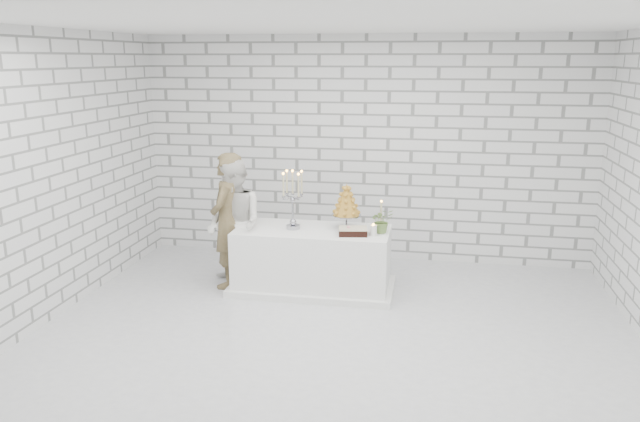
{
  "coord_description": "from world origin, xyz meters",
  "views": [
    {
      "loc": [
        0.88,
        -5.61,
        2.7
      ],
      "look_at": [
        -0.3,
        0.84,
        1.05
      ],
      "focal_mm": 34.33,
      "sensor_mm": 36.0,
      "label": 1
    }
  ],
  "objects_px": {
    "groom": "(227,221)",
    "croquembouche": "(346,206)",
    "bride": "(235,224)",
    "candelabra": "(293,200)",
    "cake_table": "(312,260)"
  },
  "relations": [
    {
      "from": "cake_table",
      "to": "croquembouche",
      "type": "bearing_deg",
      "value": 15.17
    },
    {
      "from": "groom",
      "to": "croquembouche",
      "type": "relative_size",
      "value": 3.03
    },
    {
      "from": "cake_table",
      "to": "bride",
      "type": "xyz_separation_m",
      "value": [
        -0.93,
        -0.05,
        0.41
      ]
    },
    {
      "from": "cake_table",
      "to": "candelabra",
      "type": "relative_size",
      "value": 2.56
    },
    {
      "from": "candelabra",
      "to": "croquembouche",
      "type": "relative_size",
      "value": 1.31
    },
    {
      "from": "groom",
      "to": "candelabra",
      "type": "distance_m",
      "value": 0.85
    },
    {
      "from": "bride",
      "to": "candelabra",
      "type": "xyz_separation_m",
      "value": [
        0.71,
        0.03,
        0.32
      ]
    },
    {
      "from": "groom",
      "to": "croquembouche",
      "type": "xyz_separation_m",
      "value": [
        1.41,
        0.14,
        0.2
      ]
    },
    {
      "from": "groom",
      "to": "croquembouche",
      "type": "bearing_deg",
      "value": 97.11
    },
    {
      "from": "candelabra",
      "to": "groom",
      "type": "bearing_deg",
      "value": -179.19
    },
    {
      "from": "groom",
      "to": "bride",
      "type": "xyz_separation_m",
      "value": [
        0.09,
        -0.02,
        -0.03
      ]
    },
    {
      "from": "bride",
      "to": "candelabra",
      "type": "distance_m",
      "value": 0.77
    },
    {
      "from": "groom",
      "to": "bride",
      "type": "distance_m",
      "value": 0.1
    },
    {
      "from": "cake_table",
      "to": "bride",
      "type": "height_order",
      "value": "bride"
    },
    {
      "from": "candelabra",
      "to": "bride",
      "type": "bearing_deg",
      "value": -177.71
    }
  ]
}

